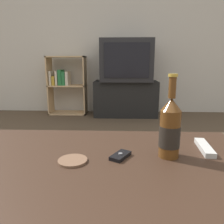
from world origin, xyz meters
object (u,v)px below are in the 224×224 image
(bookshelf, at_px, (65,83))
(beer_bottle, at_px, (170,129))
(television, at_px, (126,61))
(cell_phone, at_px, (120,156))
(remote_control, at_px, (204,147))
(tv_stand, at_px, (126,98))

(bookshelf, relative_size, beer_bottle, 3.02)
(television, xyz_separation_m, cell_phone, (-0.07, -2.64, -0.37))
(bookshelf, relative_size, remote_control, 5.21)
(cell_phone, bearing_deg, tv_stand, 118.17)
(tv_stand, bearing_deg, beer_bottle, -87.75)
(tv_stand, xyz_separation_m, bookshelf, (-0.97, 0.09, 0.23))
(tv_stand, height_order, cell_phone, tv_stand)
(tv_stand, xyz_separation_m, cell_phone, (-0.07, -2.65, 0.21))
(television, relative_size, beer_bottle, 2.51)
(television, relative_size, remote_control, 4.32)
(bookshelf, bearing_deg, cell_phone, -71.83)
(remote_control, bearing_deg, television, 100.87)
(bookshelf, bearing_deg, beer_bottle, -68.40)
(cell_phone, bearing_deg, beer_bottle, 35.41)
(tv_stand, bearing_deg, television, -90.00)
(beer_bottle, relative_size, cell_phone, 3.01)
(tv_stand, xyz_separation_m, television, (0.00, -0.00, 0.58))
(television, distance_m, bookshelf, 1.04)
(tv_stand, relative_size, beer_bottle, 3.19)
(tv_stand, distance_m, beer_bottle, 2.65)
(television, xyz_separation_m, bookshelf, (-0.97, 0.09, -0.35))
(remote_control, bearing_deg, cell_phone, -160.38)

